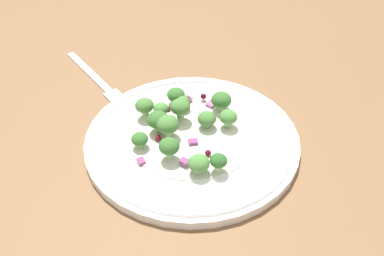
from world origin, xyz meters
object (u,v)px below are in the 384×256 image
object	(u,v)px
broccoli_floret_1	(161,109)
fork	(97,78)
broccoli_floret_0	(219,161)
broccoli_floret_2	(199,164)
plate	(192,138)

from	to	relation	value
broccoli_floret_1	fork	size ratio (longest dim) A/B	0.14
broccoli_floret_0	broccoli_floret_2	distance (cm)	2.36
plate	broccoli_floret_0	size ratio (longest dim) A/B	13.38
plate	fork	xyz separation A→B (cm)	(16.07, -15.28, -0.61)
broccoli_floret_0	fork	distance (cm)	29.19
plate	fork	bearing A→B (deg)	-43.54
broccoli_floret_0	broccoli_floret_1	bearing A→B (deg)	-52.76
plate	fork	world-z (taller)	plate
broccoli_floret_0	broccoli_floret_1	world-z (taller)	same
broccoli_floret_1	broccoli_floret_2	xyz separation A→B (cm)	(-5.31, 10.31, -0.19)
plate	broccoli_floret_0	bearing A→B (deg)	117.15
plate	broccoli_floret_1	bearing A→B (deg)	-39.99
fork	broccoli_floret_0	bearing A→B (deg)	131.76
plate	broccoli_floret_2	size ratio (longest dim) A/B	10.90
plate	broccoli_floret_0	xyz separation A→B (cm)	(-3.28, 6.39, 2.18)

